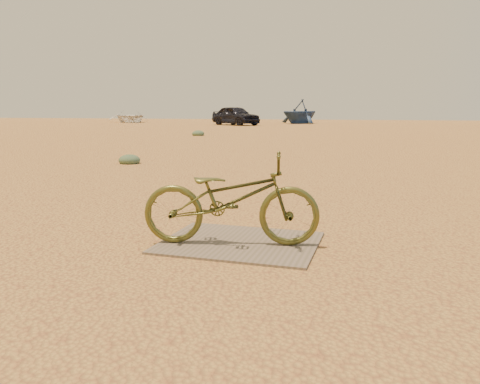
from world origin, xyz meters
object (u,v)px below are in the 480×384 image
(bicycle, at_px, (231,199))
(car, at_px, (235,116))
(boat_near_left, at_px, (130,117))
(boat_far_left, at_px, (300,111))
(plywood_board, at_px, (240,242))

(bicycle, height_order, car, car)
(boat_near_left, bearing_deg, bicycle, -95.06)
(boat_far_left, bearing_deg, car, -93.71)
(boat_far_left, bearing_deg, bicycle, -48.27)
(car, relative_size, boat_far_left, 1.09)
(car, bearing_deg, bicycle, -129.05)
(plywood_board, bearing_deg, bicycle, -121.78)
(plywood_board, distance_m, bicycle, 0.46)
(car, height_order, boat_far_left, boat_far_left)
(plywood_board, height_order, boat_far_left, boat_far_left)
(bicycle, distance_m, boat_near_left, 46.93)
(plywood_board, distance_m, car, 36.22)
(plywood_board, height_order, boat_near_left, boat_near_left)
(boat_near_left, bearing_deg, car, -58.72)
(car, distance_m, boat_near_left, 14.50)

